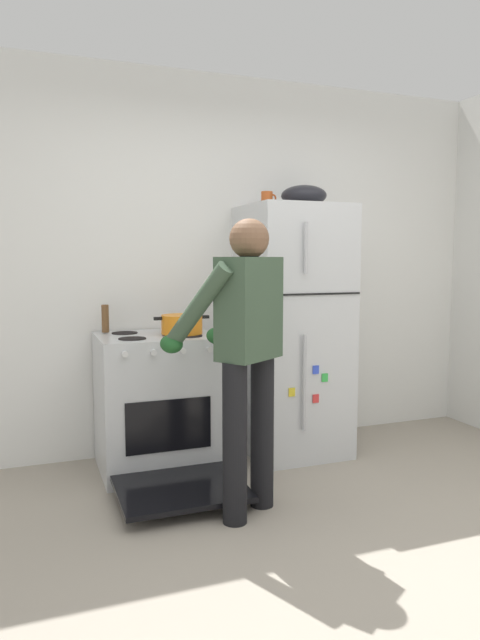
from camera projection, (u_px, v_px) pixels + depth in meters
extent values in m
plane|color=#9E9384|center=(348.00, 572.00, 2.55)|extent=(8.00, 8.00, 0.00)
cube|color=white|center=(213.00, 264.00, 4.22)|extent=(6.00, 0.10, 2.70)
cube|color=silver|center=(292.00, 331.00, 4.08)|extent=(0.68, 0.68, 1.76)
cube|color=black|center=(315.00, 294.00, 3.73)|extent=(0.67, 0.01, 0.01)
cylinder|color=#B7B7BC|center=(304.00, 383.00, 3.75)|extent=(0.02, 0.02, 0.64)
cylinder|color=#B7B7BC|center=(306.00, 248.00, 3.65)|extent=(0.02, 0.02, 0.33)
cube|color=yellow|center=(292.00, 392.00, 3.74)|extent=(0.04, 0.01, 0.06)
cube|color=green|center=(325.00, 378.00, 3.82)|extent=(0.04, 0.01, 0.06)
cube|color=blue|center=(316.00, 370.00, 3.79)|extent=(0.04, 0.01, 0.06)
cube|color=red|center=(316.00, 399.00, 3.81)|extent=(0.04, 0.01, 0.06)
cube|color=silver|center=(157.00, 402.00, 3.79)|extent=(0.76, 0.64, 0.90)
cube|color=black|center=(169.00, 426.00, 3.49)|extent=(0.53, 0.01, 0.32)
cylinder|color=black|center=(132.00, 339.00, 3.54)|extent=(0.17, 0.17, 0.01)
cylinder|color=black|center=(189.00, 336.00, 3.67)|extent=(0.17, 0.17, 0.01)
cylinder|color=black|center=(125.00, 333.00, 3.81)|extent=(0.17, 0.17, 0.01)
cylinder|color=black|center=(178.00, 331.00, 3.94)|extent=(0.17, 0.17, 0.01)
cylinder|color=silver|center=(125.00, 354.00, 3.34)|extent=(0.04, 0.03, 0.04)
cylinder|color=silver|center=(154.00, 352.00, 3.40)|extent=(0.04, 0.03, 0.04)
cylinder|color=silver|center=(183.00, 351.00, 3.47)|extent=(0.04, 0.03, 0.04)
cylinder|color=silver|center=(210.00, 349.00, 3.52)|extent=(0.04, 0.03, 0.04)
cube|color=black|center=(181.00, 489.00, 3.26)|extent=(0.72, 0.57, 0.04)
cylinder|color=black|center=(235.00, 443.00, 2.99)|extent=(0.13, 0.13, 0.86)
cylinder|color=black|center=(262.00, 431.00, 3.20)|extent=(0.13, 0.13, 0.86)
cube|color=#384C38|center=(249.00, 308.00, 3.02)|extent=(0.41, 0.37, 0.54)
sphere|color=brown|center=(249.00, 239.00, 2.98)|extent=(0.21, 0.21, 0.21)
sphere|color=black|center=(249.00, 246.00, 2.98)|extent=(0.15, 0.15, 0.15)
cylinder|color=#384C38|center=(198.00, 307.00, 2.96)|extent=(0.32, 0.42, 0.48)
cylinder|color=#384C38|center=(242.00, 302.00, 3.29)|extent=(0.32, 0.42, 0.48)
ellipsoid|color=#1E5123|center=(171.00, 344.00, 3.09)|extent=(0.12, 0.18, 0.10)
ellipsoid|color=#1E5123|center=(217.00, 336.00, 3.42)|extent=(0.12, 0.18, 0.10)
cylinder|color=orange|center=(182.00, 324.00, 3.74)|extent=(0.27, 0.27, 0.12)
cube|color=black|center=(158.00, 319.00, 3.68)|extent=(0.05, 0.03, 0.02)
cube|color=black|center=(205.00, 317.00, 3.79)|extent=(0.05, 0.03, 0.02)
cylinder|color=#B24C1E|center=(267.00, 199.00, 3.97)|extent=(0.08, 0.08, 0.10)
torus|color=#B24C1E|center=(273.00, 198.00, 3.98)|extent=(0.06, 0.01, 0.06)
cylinder|color=brown|center=(105.00, 319.00, 3.81)|extent=(0.05, 0.05, 0.18)
ellipsoid|color=black|center=(304.00, 196.00, 4.01)|extent=(0.32, 0.32, 0.14)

